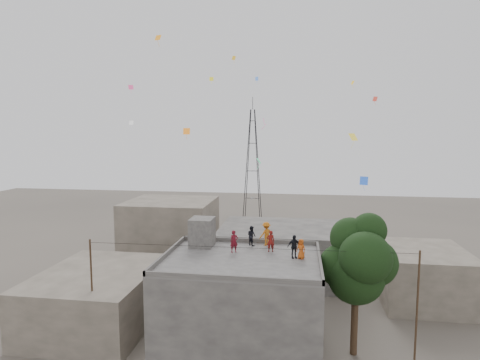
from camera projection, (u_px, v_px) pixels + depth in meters
The scene contains 18 objects.
ground at pixel (241, 349), 26.29m from camera, with size 140.00×140.00×0.00m, color #4E4840.
main_building at pixel (241, 304), 25.95m from camera, with size 10.00×8.00×6.10m.
parapet at pixel (241, 257), 25.58m from camera, with size 10.00×8.00×0.30m.
stair_head_box at pixel (202, 232), 28.51m from camera, with size 1.60×1.80×2.00m, color #43413F.
neighbor_west at pixel (98, 298), 29.64m from camera, with size 8.00×10.00×4.00m, color #5B5348.
neighbor_north at pixel (282, 252), 39.47m from camera, with size 12.00×9.00×5.00m, color #43413F.
neighbor_northwest at pixel (171, 233), 43.08m from camera, with size 9.00×8.00×7.00m, color #5B5348.
neighbor_east at pixel (422, 275), 33.82m from camera, with size 7.00×8.00×4.40m, color #5B5348.
tree at pixel (359, 261), 25.11m from camera, with size 4.90×4.60×9.10m.
utility_line at pixel (247, 301), 24.56m from camera, with size 20.12×0.62×7.40m.
transmission_tower at pixel (252, 165), 65.16m from camera, with size 2.97×2.97×20.01m.
person_red_adult at pixel (271, 241), 27.07m from camera, with size 0.53×0.35×1.47m, color maroon.
person_orange_child at pixel (301, 249), 25.57m from camera, with size 0.63×0.41×1.29m, color #CB5417.
person_dark_child at pixel (252, 236), 28.67m from camera, with size 0.69×0.53×1.41m, color black.
person_dark_adult at pixel (294, 247), 25.69m from camera, with size 0.88×0.37×1.51m, color black.
person_orange_adult at pixel (266, 234), 28.66m from camera, with size 1.09×0.63×1.69m, color #C76816.
person_red_child at pixel (234, 241), 26.94m from camera, with size 0.54×0.36×1.49m, color maroon.
kites at pixel (266, 117), 31.08m from camera, with size 20.94×15.17×10.81m.
Camera 1 is at (3.58, -24.61, 14.01)m, focal length 30.00 mm.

